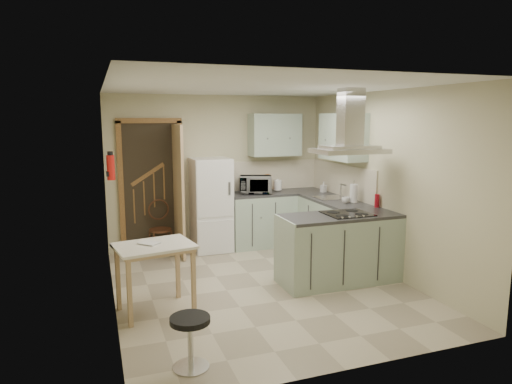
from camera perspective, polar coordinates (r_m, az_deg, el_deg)
name	(u,v)px	position (r m, az deg, el deg)	size (l,w,h in m)	color
floor	(261,286)	(5.98, 0.65, -11.66)	(4.20, 4.20, 0.00)	#B2A68A
ceiling	(262,87)	(5.60, 0.70, 13.00)	(4.20, 4.20, 0.00)	silver
back_wall	(218,171)	(7.64, -4.80, 2.59)	(3.60, 3.60, 0.00)	#C1BB95
left_wall	(109,199)	(5.31, -17.85, -0.78)	(4.20, 4.20, 0.00)	#C1BB95
right_wall	(384,183)	(6.50, 15.74, 1.08)	(4.20, 4.20, 0.00)	#C1BB95
doorway	(151,187)	(7.44, -12.93, 0.64)	(1.10, 0.12, 2.10)	brown
fridge	(211,205)	(7.38, -5.65, -1.59)	(0.60, 0.60, 1.50)	white
counter_back	(261,219)	(7.69, 0.63, -3.39)	(1.08, 0.60, 0.90)	#9EB2A0
counter_right	(324,224)	(7.43, 8.55, -3.95)	(0.60, 1.95, 0.90)	#9EB2A0
splashback	(272,175)	(7.94, 1.95, 2.14)	(1.68, 0.02, 0.50)	beige
wall_cabinet_back	(275,135)	(7.73, 2.36, 7.15)	(0.85, 0.35, 0.70)	#9EB2A0
wall_cabinet_right	(343,137)	(7.06, 10.79, 6.79)	(0.35, 0.90, 0.70)	#9EB2A0
peninsula	(339,248)	(6.10, 10.39, -6.93)	(1.55, 0.65, 0.90)	#9EB2A0
hob	(347,214)	(6.04, 11.34, -2.66)	(0.58, 0.50, 0.01)	black
extractor_hood	(349,151)	(5.93, 11.60, 5.06)	(0.90, 0.55, 0.10)	silver
sink	(331,198)	(7.19, 9.30, -0.71)	(0.45, 0.40, 0.01)	silver
fire_extinguisher	(111,168)	(6.17, -17.70, 2.92)	(0.10, 0.10, 0.32)	#B2140F
drop_leaf_table	(155,278)	(5.24, -12.47, -10.48)	(0.82, 0.62, 0.77)	tan
bentwood_chair	(160,230)	(7.36, -11.88, -4.66)	(0.35, 0.35, 0.78)	#482218
stool	(190,342)	(4.16, -8.19, -18.08)	(0.35, 0.35, 0.47)	black
microwave	(256,185)	(7.52, -0.05, 0.92)	(0.52, 0.35, 0.29)	black
kettle	(278,185)	(7.76, 2.72, 0.88)	(0.14, 0.14, 0.21)	white
cereal_box	(268,183)	(7.78, 1.52, 1.15)	(0.07, 0.18, 0.27)	#C55E17
soap_bottle	(323,187)	(7.72, 8.43, 0.62)	(0.08, 0.08, 0.18)	silver
paper_towel	(354,193)	(6.84, 12.11, -0.13)	(0.11, 0.11, 0.28)	silver
cup	(346,200)	(6.79, 11.16, -1.00)	(0.12, 0.12, 0.09)	white
red_bottle	(377,201)	(6.57, 14.88, -1.06)	(0.06, 0.06, 0.18)	#A00D1B
book	(144,241)	(5.10, -13.80, -6.00)	(0.16, 0.21, 0.10)	maroon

